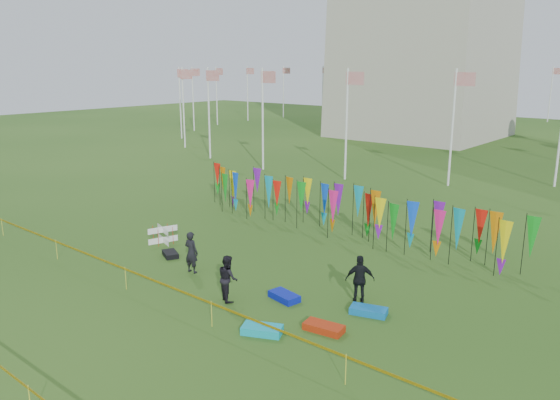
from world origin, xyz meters
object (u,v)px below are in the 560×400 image
Objects in this scene: box_kite at (163,235)px; kite_bag_teal at (369,311)px; kite_bag_red at (324,328)px; kite_bag_black at (170,254)px; person_right at (360,279)px; person_left at (191,252)px; kite_bag_blue at (284,296)px; person_mid at (228,278)px; kite_bag_turquoise at (262,330)px.

kite_bag_teal is at bearing -1.63° from box_kite.
kite_bag_black is at bearing 171.91° from kite_bag_red.
person_right is 1.43× the size of kite_bag_teal.
person_left is (3.90, -1.62, 0.45)m from box_kite.
box_kite is 0.71× the size of kite_bag_blue.
person_mid is 1.32× the size of kite_bag_red.
kite_bag_turquoise is at bearing -135.32° from kite_bag_red.
kite_bag_blue reaches higher than kite_bag_red.
box_kite is at bearing 7.64° from person_mid.
kite_bag_turquoise reaches higher than kite_bag_black.
kite_bag_black is (-8.96, -1.25, -0.77)m from person_right.
person_mid reaches higher than box_kite.
person_mid is 4.09m from kite_bag_red.
person_mid is at bearing -20.27° from box_kite.
person_right is 4.17m from kite_bag_turquoise.
kite_bag_blue is 3.09m from kite_bag_teal.
person_mid is at bearing -176.03° from kite_bag_red.
kite_bag_blue is (1.53, 1.32, -0.72)m from person_mid.
person_left is at bearing 160.09° from kite_bag_turquoise.
person_left reaches higher than kite_bag_black.
person_left is 0.98× the size of person_right.
person_right is 1.38× the size of kite_bag_red.
kite_bag_turquoise is 1.97m from kite_bag_red.
person_left is 1.37× the size of kite_bag_turquoise.
kite_bag_turquoise is at bearing -20.99° from box_kite.
kite_bag_teal is at bearing 60.95° from kite_bag_turquoise.
person_right reaches higher than kite_bag_black.
kite_bag_black is at bearing -28.61° from person_right.
kite_bag_red is at bearing 44.68° from kite_bag_turquoise.
person_left reaches higher than kite_bag_turquoise.
kite_bag_blue is 1.22× the size of kite_bag_black.
kite_bag_turquoise is 1.09× the size of kite_bag_blue.
kite_bag_blue is at bearing 114.23° from kite_bag_turquoise.
box_kite is 11.21m from kite_bag_red.
kite_bag_black is at bearing -24.11° from person_left.
person_left reaches higher than person_mid.
person_right is at bearing 34.71° from kite_bag_blue.
box_kite is 0.49× the size of person_mid.
kite_bag_blue is (-1.09, 2.42, -0.01)m from kite_bag_turquoise.
kite_bag_red is 1.34× the size of kite_bag_black.
box_kite is 11.44m from kite_bag_teal.
box_kite is 0.47× the size of person_right.
person_mid is 0.96× the size of person_right.
kite_bag_turquoise is at bearing -18.97° from kite_bag_black.
kite_bag_red is (2.49, -1.04, -0.00)m from kite_bag_blue.
box_kite is at bearing 178.37° from kite_bag_teal.
kite_bag_red is at bearing -11.80° from box_kite.
kite_bag_turquoise reaches higher than kite_bag_blue.
kite_bag_turquoise reaches higher than kite_bag_teal.
person_mid is 1.37× the size of kite_bag_teal.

